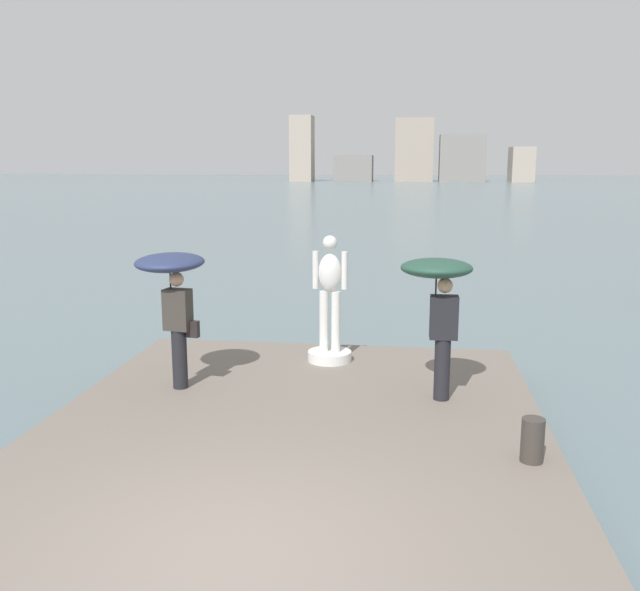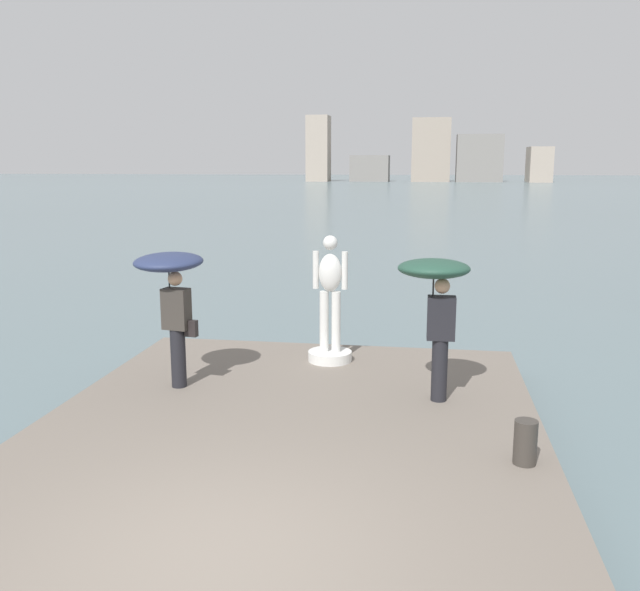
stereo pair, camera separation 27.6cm
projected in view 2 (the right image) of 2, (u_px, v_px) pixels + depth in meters
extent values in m
plane|color=slate|center=(401.00, 220.00, 44.55)|extent=(400.00, 400.00, 0.00)
cube|color=#70665B|center=(269.00, 475.00, 7.63)|extent=(6.42, 9.90, 0.40)
cylinder|color=silver|center=(330.00, 356.00, 11.35)|extent=(0.73, 0.73, 0.16)
cylinder|color=silver|center=(324.00, 321.00, 11.25)|extent=(0.15, 0.15, 1.02)
cylinder|color=silver|center=(336.00, 322.00, 11.22)|extent=(0.15, 0.15, 1.02)
ellipsoid|color=silver|center=(330.00, 273.00, 11.08)|extent=(0.38, 0.26, 0.63)
sphere|color=silver|center=(330.00, 243.00, 10.98)|extent=(0.24, 0.24, 0.24)
cylinder|color=silver|center=(316.00, 270.00, 11.10)|extent=(0.10, 0.10, 0.62)
cylinder|color=silver|center=(345.00, 270.00, 11.03)|extent=(0.10, 0.10, 0.62)
cylinder|color=black|center=(178.00, 358.00, 9.96)|extent=(0.22, 0.22, 0.88)
cube|color=#38332D|center=(176.00, 309.00, 9.82)|extent=(0.41, 0.30, 0.60)
sphere|color=tan|center=(175.00, 279.00, 9.73)|extent=(0.21, 0.21, 0.21)
cylinder|color=#262626|center=(169.00, 285.00, 9.83)|extent=(0.02, 0.02, 0.57)
ellipsoid|color=navy|center=(168.00, 262.00, 9.76)|extent=(1.15, 1.16, 0.29)
cube|color=black|center=(191.00, 328.00, 9.82)|extent=(0.19, 0.13, 0.24)
cylinder|color=black|center=(439.00, 370.00, 9.37)|extent=(0.22, 0.22, 0.88)
cube|color=black|center=(441.00, 318.00, 9.23)|extent=(0.38, 0.25, 0.60)
sphere|color=tan|center=(442.00, 286.00, 9.15)|extent=(0.21, 0.21, 0.21)
cylinder|color=#262626|center=(433.00, 293.00, 9.22)|extent=(0.02, 0.02, 0.56)
ellipsoid|color=#234738|center=(434.00, 268.00, 9.16)|extent=(1.00, 1.00, 0.27)
cylinder|color=#38332D|center=(525.00, 442.00, 7.41)|extent=(0.25, 0.25, 0.50)
cube|color=#A89989|center=(318.00, 149.00, 145.98)|extent=(4.71, 5.72, 13.90)
cube|color=gray|center=(370.00, 168.00, 147.11)|extent=(8.30, 6.50, 5.54)
cube|color=gray|center=(431.00, 150.00, 142.86)|extent=(8.01, 4.69, 13.20)
cube|color=gray|center=(479.00, 158.00, 141.11)|extent=(9.41, 5.81, 9.74)
cube|color=#A89989|center=(539.00, 165.00, 139.68)|extent=(4.59, 7.49, 7.17)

